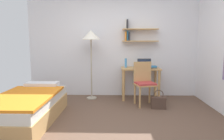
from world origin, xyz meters
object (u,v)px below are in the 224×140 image
laptop (144,66)px  handbag (158,102)px  standing_lamp (91,38)px  book_stack (153,67)px  water_bottle (126,63)px  desk_chair (144,81)px  bed (28,107)px  desk (140,74)px

laptop → handbag: size_ratio=0.85×
standing_lamp → laptop: bearing=1.4°
standing_lamp → laptop: 1.42m
book_stack → handbag: 1.01m
water_bottle → handbag: water_bottle is taller
desk_chair → water_bottle: (-0.38, 0.57, 0.34)m
laptop → book_stack: 0.20m
desk_chair → book_stack: (0.27, 0.50, 0.26)m
desk_chair → standing_lamp: (-1.20, 0.47, 0.93)m
standing_lamp → book_stack: standing_lamp is taller
bed → standing_lamp: (0.91, 1.49, 1.21)m
desk_chair → laptop: 0.58m
handbag → book_stack: bearing=89.6°
desk_chair → handbag: desk_chair is taller
laptop → water_bottle: (-0.44, 0.06, 0.05)m
laptop → water_bottle: size_ratio=1.52×
desk → handbag: 0.95m
standing_lamp → laptop: standing_lamp is taller
desk_chair → laptop: size_ratio=2.79×
standing_lamp → book_stack: size_ratio=8.25×
laptop → handbag: 1.05m
book_stack → laptop: bearing=179.7°
standing_lamp → book_stack: bearing=1.2°
bed → laptop: size_ratio=5.52×
bed → desk_chair: (2.11, 1.01, 0.27)m
bed → book_stack: (2.38, 1.52, 0.53)m
book_stack → handbag: bearing=-90.4°
bed → laptop: 2.71m
desk_chair → laptop: (0.07, 0.50, 0.29)m
desk_chair → laptop: bearing=82.6°
bed → handbag: 2.49m
book_stack → bed: bearing=-147.5°
desk → book_stack: 0.35m
desk_chair → laptop: laptop is taller
desk → water_bottle: bearing=169.8°
water_bottle → book_stack: water_bottle is taller
laptop → desk_chair: bearing=-97.4°
laptop → handbag: (0.20, -0.78, -0.67)m
bed → laptop: laptop is taller
desk → desk_chair: desk_chair is taller
desk_chair → desk: bearing=93.2°
laptop → handbag: bearing=-75.7°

